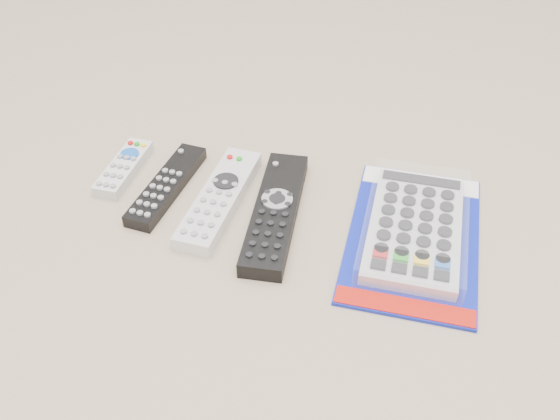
% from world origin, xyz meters
% --- Properties ---
extents(remote_small_grey, '(0.05, 0.13, 0.02)m').
position_xyz_m(remote_small_grey, '(-0.22, 0.04, 0.01)').
color(remote_small_grey, '#BCBCBF').
rests_on(remote_small_grey, ground).
extents(remote_slim_black, '(0.07, 0.19, 0.02)m').
position_xyz_m(remote_slim_black, '(-0.14, 0.01, 0.01)').
color(remote_slim_black, black).
rests_on(remote_slim_black, ground).
extents(remote_silver_dvd, '(0.08, 0.22, 0.02)m').
position_xyz_m(remote_silver_dvd, '(-0.06, -0.01, 0.01)').
color(remote_silver_dvd, silver).
rests_on(remote_silver_dvd, ground).
extents(remote_large_black, '(0.07, 0.24, 0.03)m').
position_xyz_m(remote_large_black, '(0.03, -0.02, 0.01)').
color(remote_large_black, black).
rests_on(remote_large_black, ground).
extents(jumbo_remote_packaged, '(0.18, 0.29, 0.04)m').
position_xyz_m(jumbo_remote_packaged, '(0.22, -0.02, 0.02)').
color(jumbo_remote_packaged, '#0D1B96').
rests_on(jumbo_remote_packaged, ground).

